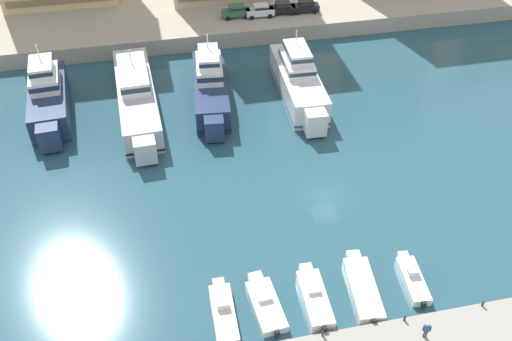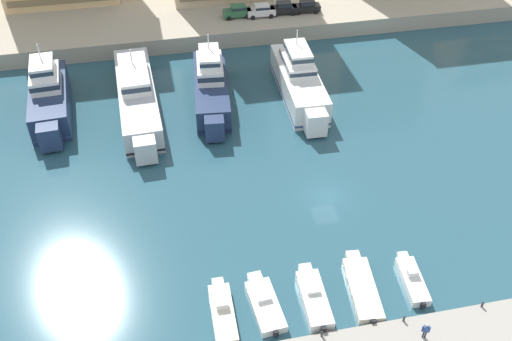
{
  "view_description": "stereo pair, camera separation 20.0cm",
  "coord_description": "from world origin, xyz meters",
  "px_view_note": "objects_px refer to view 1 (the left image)",
  "views": [
    {
      "loc": [
        -15.64,
        -39.6,
        38.85
      ],
      "look_at": [
        -6.72,
        2.56,
        2.5
      ],
      "focal_mm": 40.0,
      "sensor_mm": 36.0,
      "label": 1
    },
    {
      "loc": [
        -15.44,
        -39.64,
        38.85
      ],
      "look_at": [
        -6.72,
        2.56,
        2.5
      ],
      "focal_mm": 40.0,
      "sensor_mm": 36.0,
      "label": 2
    }
  ],
  "objects_px": {
    "motorboat_white_left": "(266,304)",
    "car_green_far_left": "(236,11)",
    "car_black_mid_left": "(282,7)",
    "yacht_white_center_left": "(299,80)",
    "yacht_navy_mid_left": "(210,86)",
    "car_white_left": "(260,10)",
    "yacht_silver_left": "(136,96)",
    "car_black_center_left": "(305,6)",
    "motorboat_cream_center_left": "(363,287)",
    "motorboat_cream_far_left": "(224,313)",
    "motorboat_white_center": "(413,279)",
    "pedestrian_mid_deck": "(427,329)",
    "motorboat_white_mid_left": "(314,298)",
    "yacht_navy_far_left": "(48,97)"
  },
  "relations": [
    {
      "from": "motorboat_white_mid_left",
      "to": "car_black_center_left",
      "type": "relative_size",
      "value": 1.61
    },
    {
      "from": "yacht_navy_mid_left",
      "to": "motorboat_cream_far_left",
      "type": "bearing_deg",
      "value": -96.69
    },
    {
      "from": "yacht_white_center_left",
      "to": "motorboat_cream_far_left",
      "type": "bearing_deg",
      "value": -115.31
    },
    {
      "from": "yacht_silver_left",
      "to": "yacht_white_center_left",
      "type": "bearing_deg",
      "value": -3.17
    },
    {
      "from": "yacht_silver_left",
      "to": "yacht_navy_mid_left",
      "type": "relative_size",
      "value": 1.28
    },
    {
      "from": "motorboat_cream_center_left",
      "to": "car_green_far_left",
      "type": "xyz_separation_m",
      "value": [
        -1.73,
        49.18,
        2.93
      ]
    },
    {
      "from": "pedestrian_mid_deck",
      "to": "car_black_center_left",
      "type": "bearing_deg",
      "value": 84.11
    },
    {
      "from": "yacht_navy_far_left",
      "to": "pedestrian_mid_deck",
      "type": "height_order",
      "value": "yacht_navy_far_left"
    },
    {
      "from": "car_black_mid_left",
      "to": "yacht_white_center_left",
      "type": "bearing_deg",
      "value": -97.62
    },
    {
      "from": "yacht_navy_far_left",
      "to": "yacht_white_center_left",
      "type": "distance_m",
      "value": 29.97
    },
    {
      "from": "yacht_silver_left",
      "to": "yacht_navy_mid_left",
      "type": "bearing_deg",
      "value": -0.49
    },
    {
      "from": "yacht_navy_far_left",
      "to": "car_black_mid_left",
      "type": "relative_size",
      "value": 3.83
    },
    {
      "from": "yacht_navy_mid_left",
      "to": "car_white_left",
      "type": "bearing_deg",
      "value": 60.05
    },
    {
      "from": "motorboat_white_mid_left",
      "to": "car_white_left",
      "type": "xyz_separation_m",
      "value": [
        6.08,
        49.05,
        2.75
      ]
    },
    {
      "from": "motorboat_white_center",
      "to": "car_green_far_left",
      "type": "height_order",
      "value": "car_green_far_left"
    },
    {
      "from": "motorboat_cream_center_left",
      "to": "pedestrian_mid_deck",
      "type": "height_order",
      "value": "pedestrian_mid_deck"
    },
    {
      "from": "car_black_mid_left",
      "to": "car_white_left",
      "type": "bearing_deg",
      "value": -175.47
    },
    {
      "from": "yacht_silver_left",
      "to": "car_white_left",
      "type": "height_order",
      "value": "yacht_silver_left"
    },
    {
      "from": "motorboat_cream_far_left",
      "to": "motorboat_white_left",
      "type": "height_order",
      "value": "motorboat_cream_far_left"
    },
    {
      "from": "motorboat_white_left",
      "to": "motorboat_white_center",
      "type": "height_order",
      "value": "motorboat_white_center"
    },
    {
      "from": "yacht_white_center_left",
      "to": "pedestrian_mid_deck",
      "type": "xyz_separation_m",
      "value": [
        0.37,
        -36.08,
        -0.66
      ]
    },
    {
      "from": "car_black_mid_left",
      "to": "car_black_center_left",
      "type": "bearing_deg",
      "value": -2.26
    },
    {
      "from": "yacht_silver_left",
      "to": "car_black_mid_left",
      "type": "relative_size",
      "value": 5.28
    },
    {
      "from": "yacht_navy_far_left",
      "to": "car_black_center_left",
      "type": "bearing_deg",
      "value": 24.19
    },
    {
      "from": "car_green_far_left",
      "to": "yacht_navy_mid_left",
      "type": "bearing_deg",
      "value": -110.08
    },
    {
      "from": "motorboat_cream_far_left",
      "to": "car_green_far_left",
      "type": "height_order",
      "value": "car_green_far_left"
    },
    {
      "from": "motorboat_white_left",
      "to": "motorboat_white_center",
      "type": "relative_size",
      "value": 1.1
    },
    {
      "from": "yacht_silver_left",
      "to": "motorboat_white_left",
      "type": "relative_size",
      "value": 3.42
    },
    {
      "from": "motorboat_cream_center_left",
      "to": "motorboat_white_mid_left",
      "type": "bearing_deg",
      "value": -175.23
    },
    {
      "from": "yacht_navy_mid_left",
      "to": "motorboat_cream_far_left",
      "type": "distance_m",
      "value": 31.96
    },
    {
      "from": "motorboat_cream_far_left",
      "to": "motorboat_white_left",
      "type": "xyz_separation_m",
      "value": [
        3.52,
        0.25,
        -0.12
      ]
    },
    {
      "from": "motorboat_white_center",
      "to": "car_black_center_left",
      "type": "xyz_separation_m",
      "value": [
        4.11,
        48.92,
        2.87
      ]
    },
    {
      "from": "motorboat_cream_far_left",
      "to": "motorboat_white_mid_left",
      "type": "height_order",
      "value": "motorboat_cream_far_left"
    },
    {
      "from": "yacht_white_center_left",
      "to": "motorboat_white_center",
      "type": "relative_size",
      "value": 3.05
    },
    {
      "from": "yacht_silver_left",
      "to": "yacht_white_center_left",
      "type": "distance_m",
      "value": 19.73
    },
    {
      "from": "yacht_silver_left",
      "to": "motorboat_cream_far_left",
      "type": "relative_size",
      "value": 3.32
    },
    {
      "from": "yacht_navy_mid_left",
      "to": "motorboat_white_center",
      "type": "relative_size",
      "value": 2.94
    },
    {
      "from": "car_green_far_left",
      "to": "pedestrian_mid_deck",
      "type": "bearing_deg",
      "value": -85.13
    },
    {
      "from": "motorboat_white_left",
      "to": "car_black_mid_left",
      "type": "distance_m",
      "value": 50.87
    },
    {
      "from": "yacht_silver_left",
      "to": "motorboat_cream_center_left",
      "type": "distance_m",
      "value": 35.89
    },
    {
      "from": "yacht_silver_left",
      "to": "car_black_center_left",
      "type": "relative_size",
      "value": 5.27
    },
    {
      "from": "car_green_far_left",
      "to": "car_black_center_left",
      "type": "bearing_deg",
      "value": -2.06
    },
    {
      "from": "yacht_navy_mid_left",
      "to": "car_white_left",
      "type": "distance_m",
      "value": 19.95
    },
    {
      "from": "yacht_navy_far_left",
      "to": "yacht_silver_left",
      "type": "xyz_separation_m",
      "value": [
        10.18,
        -1.19,
        -0.39
      ]
    },
    {
      "from": "car_black_center_left",
      "to": "motorboat_cream_center_left",
      "type": "bearing_deg",
      "value": -99.95
    },
    {
      "from": "motorboat_white_left",
      "to": "car_green_far_left",
      "type": "distance_m",
      "value": 49.74
    },
    {
      "from": "yacht_silver_left",
      "to": "motorboat_cream_center_left",
      "type": "xyz_separation_m",
      "value": [
        17.13,
        -31.5,
        -1.55
      ]
    },
    {
      "from": "car_green_far_left",
      "to": "motorboat_cream_center_left",
      "type": "bearing_deg",
      "value": -87.98
    },
    {
      "from": "car_green_far_left",
      "to": "motorboat_white_left",
      "type": "bearing_deg",
      "value": -97.74
    },
    {
      "from": "motorboat_white_mid_left",
      "to": "car_black_mid_left",
      "type": "bearing_deg",
      "value": 79.2
    }
  ]
}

